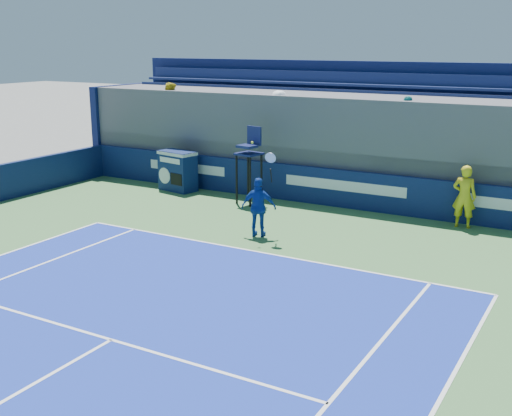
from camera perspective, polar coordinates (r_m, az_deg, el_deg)
The scene contains 6 objects.
ball_person at distance 18.72m, azimuth 18.02°, elevation 0.98°, with size 0.65×0.42×1.77m, color gold.
back_hoarding at distance 20.24m, azimuth 7.91°, elevation 1.68°, with size 20.40×0.21×1.20m.
match_clock at distance 22.52m, azimuth -6.97°, elevation 3.39°, with size 1.43×0.96×1.40m.
umpire_chair at distance 20.37m, azimuth -0.57°, elevation 4.57°, with size 0.81×0.81×2.48m.
tennis_player at distance 16.99m, azimuth 0.26°, elevation 0.09°, with size 1.02×0.63×2.57m.
stadium_seating at distance 21.90m, azimuth 9.99°, elevation 5.87°, with size 21.00×4.05×4.40m.
Camera 1 is at (7.29, -1.24, 5.07)m, focal length 45.00 mm.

